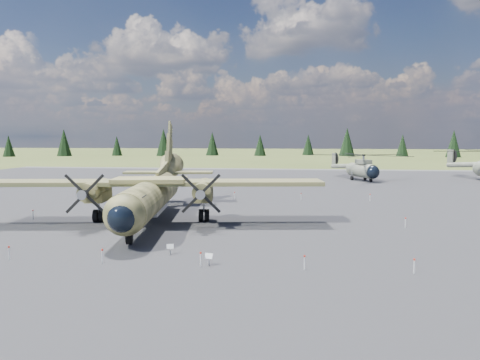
# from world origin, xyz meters

# --- Properties ---
(ground) EXTENTS (500.00, 500.00, 0.00)m
(ground) POSITION_xyz_m (0.00, 0.00, 0.00)
(ground) COLOR #56602A
(ground) RESTS_ON ground
(apron) EXTENTS (120.00, 120.00, 0.04)m
(apron) POSITION_xyz_m (0.00, 10.00, 0.00)
(apron) COLOR #59585D
(apron) RESTS_ON ground
(transport_plane) EXTENTS (30.10, 27.16, 9.90)m
(transport_plane) POSITION_xyz_m (-5.33, 0.50, 2.85)
(transport_plane) COLOR #3E3E21
(transport_plane) RESTS_ON ground
(helicopter_near) EXTENTS (23.30, 23.30, 4.53)m
(helicopter_near) POSITION_xyz_m (18.45, 41.98, 3.21)
(helicopter_near) COLOR gray
(helicopter_near) RESTS_ON ground
(info_placard_left) EXTENTS (0.47, 0.27, 0.69)m
(info_placard_left) POSITION_xyz_m (-0.50, -11.08, 0.46)
(info_placard_left) COLOR gray
(info_placard_left) RESTS_ON ground
(info_placard_right) EXTENTS (0.50, 0.28, 0.74)m
(info_placard_right) POSITION_xyz_m (2.44, -13.29, 0.49)
(info_placard_right) COLOR gray
(info_placard_right) RESTS_ON ground
(barrier_fence) EXTENTS (33.12, 29.62, 0.85)m
(barrier_fence) POSITION_xyz_m (-0.46, -0.08, 0.51)
(barrier_fence) COLOR silver
(barrier_fence) RESTS_ON ground
(treeline) EXTENTS (317.41, 309.06, 10.97)m
(treeline) POSITION_xyz_m (-3.67, 5.30, 4.75)
(treeline) COLOR black
(treeline) RESTS_ON ground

